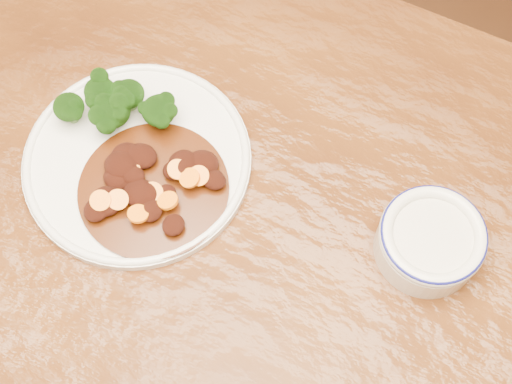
% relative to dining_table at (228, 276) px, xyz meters
% --- Properties ---
extents(ground, '(4.00, 4.00, 0.00)m').
position_rel_dining_table_xyz_m(ground, '(-0.00, 0.00, -0.67)').
color(ground, '#412210').
rests_on(ground, ground).
extents(dining_table, '(1.59, 1.06, 0.75)m').
position_rel_dining_table_xyz_m(dining_table, '(0.00, 0.00, 0.00)').
color(dining_table, '#5F3110').
rests_on(dining_table, ground).
extents(dinner_plate, '(0.28, 0.28, 0.02)m').
position_rel_dining_table_xyz_m(dinner_plate, '(-0.15, 0.08, 0.09)').
color(dinner_plate, silver).
rests_on(dinner_plate, dining_table).
extents(broccoli_florets, '(0.15, 0.08, 0.05)m').
position_rel_dining_table_xyz_m(broccoli_florets, '(-0.19, 0.12, 0.12)').
color(broccoli_florets, '#618C48').
rests_on(broccoli_florets, dinner_plate).
extents(mince_stew, '(0.18, 0.18, 0.03)m').
position_rel_dining_table_xyz_m(mince_stew, '(-0.12, 0.04, 0.10)').
color(mince_stew, '#441807').
rests_on(mince_stew, dinner_plate).
extents(dip_bowl, '(0.12, 0.12, 0.06)m').
position_rel_dining_table_xyz_m(dip_bowl, '(0.22, 0.09, 0.11)').
color(dip_bowl, beige).
rests_on(dip_bowl, dining_table).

